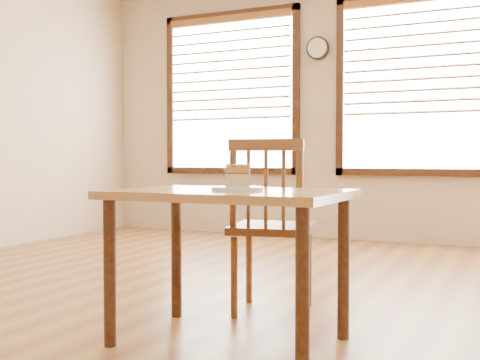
% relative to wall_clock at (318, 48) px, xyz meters
% --- Properties ---
extents(ground, '(8.00, 8.00, 0.00)m').
position_rel_wall_clock_xyz_m(ground, '(0.80, -3.96, -2.15)').
color(ground, olive).
extents(window_left, '(1.76, 0.10, 1.96)m').
position_rel_wall_clock_xyz_m(window_left, '(-1.10, 0.01, -0.34)').
color(window_left, white).
rests_on(window_left, room_shell).
extents(window_right, '(1.76, 0.10, 1.96)m').
position_rel_wall_clock_xyz_m(window_right, '(1.10, 0.01, -0.34)').
color(window_right, white).
rests_on(window_right, room_shell).
extents(wall_clock, '(0.26, 0.05, 0.26)m').
position_rel_wall_clock_xyz_m(wall_clock, '(0.00, 0.00, 0.00)').
color(wall_clock, black).
rests_on(wall_clock, room_shell).
extents(cafe_table_main, '(1.13, 0.76, 0.75)m').
position_rel_wall_clock_xyz_m(cafe_table_main, '(0.80, -3.91, -1.51)').
color(cafe_table_main, '#B77F47').
rests_on(cafe_table_main, ground).
extents(cafe_chair_main, '(0.54, 0.54, 1.02)m').
position_rel_wall_clock_xyz_m(cafe_chair_main, '(0.79, -3.31, -1.63)').
color(cafe_chair_main, brown).
rests_on(cafe_chair_main, ground).
extents(plate, '(0.25, 0.25, 0.02)m').
position_rel_wall_clock_xyz_m(plate, '(0.87, -3.95, -1.39)').
color(plate, white).
rests_on(plate, cafe_table_main).
extents(cake_slice, '(0.14, 0.12, 0.11)m').
position_rel_wall_clock_xyz_m(cake_slice, '(0.87, -3.95, -1.33)').
color(cake_slice, tan).
rests_on(cake_slice, plate).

